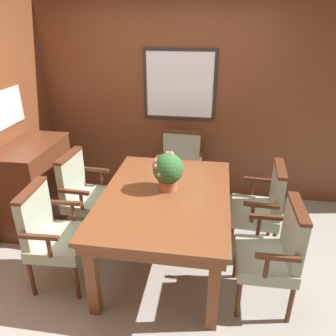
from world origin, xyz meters
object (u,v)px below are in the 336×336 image
Objects in this scene: chair_right_near at (275,250)px; dining_table at (166,203)px; sideboard_cabinet at (36,185)px; chair_left_far at (83,191)px; potted_plant at (168,170)px; chair_left_near at (51,231)px; chair_head_far at (180,166)px; chair_right_far at (262,204)px.

dining_table is at bearing -110.41° from chair_right_near.
chair_left_far is at bearing -9.77° from sideboard_cabinet.
chair_right_near is 2.57× the size of potted_plant.
sideboard_cabinet is (-2.56, 0.81, -0.03)m from chair_right_near.
chair_left_near is 1.18m from potted_plant.
chair_head_far is (-0.00, 1.18, -0.15)m from dining_table.
chair_right_far and chair_left_near have the same top height.
sideboard_cabinet reaches higher than chair_left_far.
chair_right_near is 1.00× the size of chair_left_near.
chair_right_far is 1.00× the size of chair_right_near.
chair_left_far is at bearing -3.28° from chair_left_near.
chair_right_far and chair_left_far have the same top height.
sideboard_cabinet is (-0.62, 0.11, -0.03)m from chair_left_far.
dining_table is 1.67m from sideboard_cabinet.
chair_right_far is 0.96× the size of sideboard_cabinet.
potted_plant is 1.70m from sideboard_cabinet.
chair_right_far is (0.94, 0.37, -0.15)m from dining_table.
chair_right_near reaches higher than dining_table.
potted_plant is 0.37× the size of sideboard_cabinet.
chair_right_far is 1.00× the size of chair_head_far.
dining_table is at bearing -92.74° from potted_plant.
chair_right_far is at bearing -2.00° from sideboard_cabinet.
chair_right_near is 1.15m from potted_plant.
dining_table is 1.04m from chair_right_near.
chair_left_near is at bearing -177.05° from chair_left_far.
chair_right_near is (0.97, -1.53, 0.00)m from chair_head_far.
chair_right_far is 1.91m from chair_left_far.
chair_right_near is (1.94, -0.70, 0.00)m from chair_left_far.
chair_head_far is at bearing -148.19° from chair_right_near.
dining_table is at bearing -106.86° from chair_left_far.
chair_left_far reaches higher than dining_table.
chair_left_near is at bearing -54.07° from sideboard_cabinet.
chair_head_far is 1.00× the size of chair_left_near.
chair_left_far and chair_left_near have the same top height.
potted_plant reaches higher than chair_left_far.
chair_left_far is 0.63m from sideboard_cabinet.
sideboard_cabinet is at bearing 83.52° from chair_left_far.
potted_plant reaches higher than chair_head_far.
chair_head_far is at bearing 24.22° from sideboard_cabinet.
dining_table is 1.63× the size of sideboard_cabinet.
chair_right_near is at bearing -91.75° from chair_left_near.
chair_left_far is 1.27m from chair_head_far.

